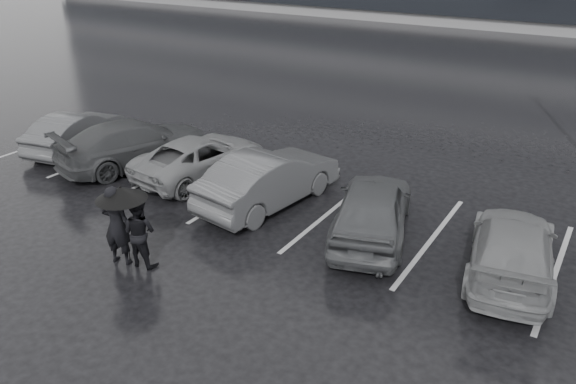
% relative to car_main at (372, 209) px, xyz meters
% --- Properties ---
extents(ground, '(160.00, 160.00, 0.00)m').
position_rel_car_main_xyz_m(ground, '(-2.04, -1.94, -0.73)').
color(ground, black).
rests_on(ground, ground).
extents(car_main, '(2.93, 4.62, 1.47)m').
position_rel_car_main_xyz_m(car_main, '(0.00, 0.00, 0.00)').
color(car_main, black).
rests_on(car_main, ground).
extents(car_west_a, '(2.17, 4.68, 1.49)m').
position_rel_car_main_xyz_m(car_west_a, '(-3.11, 0.19, 0.01)').
color(car_west_a, '#29292C').
rests_on(car_west_a, ground).
extents(car_west_b, '(2.52, 4.62, 1.23)m').
position_rel_car_main_xyz_m(car_west_b, '(-5.97, 0.71, -0.12)').
color(car_west_b, '#4D4D50').
rests_on(car_west_b, ground).
extents(car_west_c, '(3.38, 5.32, 1.44)m').
position_rel_car_main_xyz_m(car_west_c, '(-8.34, 0.35, -0.02)').
color(car_west_c, black).
rests_on(car_west_c, ground).
extents(car_west_d, '(2.13, 4.11, 1.29)m').
position_rel_car_main_xyz_m(car_west_d, '(-11.05, 0.24, -0.09)').
color(car_west_d, '#29292C').
rests_on(car_west_d, ground).
extents(car_east, '(2.44, 4.51, 1.24)m').
position_rel_car_main_xyz_m(car_east, '(3.26, 0.04, -0.11)').
color(car_east, '#4D4D50').
rests_on(car_east, ground).
extents(pedestrian_left, '(0.78, 0.61, 1.88)m').
position_rel_car_main_xyz_m(pedestrian_left, '(-4.29, -4.11, 0.21)').
color(pedestrian_left, black).
rests_on(pedestrian_left, ground).
extents(pedestrian_right, '(0.85, 0.69, 1.61)m').
position_rel_car_main_xyz_m(pedestrian_right, '(-3.81, -3.91, 0.07)').
color(pedestrian_right, black).
rests_on(pedestrian_right, ground).
extents(umbrella, '(1.12, 1.12, 1.89)m').
position_rel_car_main_xyz_m(umbrella, '(-4.12, -4.01, 0.99)').
color(umbrella, black).
rests_on(umbrella, ground).
extents(stall_stripes, '(19.72, 5.00, 0.00)m').
position_rel_car_main_xyz_m(stall_stripes, '(-2.84, 0.56, -0.73)').
color(stall_stripes, '#9E9EA0').
rests_on(stall_stripes, ground).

